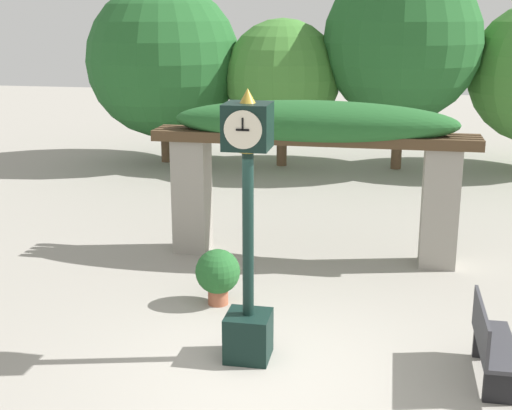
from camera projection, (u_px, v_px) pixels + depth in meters
The scene contains 6 objects.
ground_plane at pixel (271, 371), 8.44m from camera, with size 60.00×60.00×0.00m, color gray.
pedestal_clock at pixel (248, 238), 8.37m from camera, with size 0.54×0.57×3.29m.
pergola at pixel (313, 142), 11.82m from camera, with size 5.40×1.18×2.70m.
potted_plant_near_right at pixel (218, 273), 10.25m from camera, with size 0.65×0.65×0.82m.
park_bench at pixel (491, 345), 8.16m from camera, with size 0.42×1.33×0.89m.
tree_line at pixel (335, 60), 18.83m from camera, with size 13.86×4.73×5.39m.
Camera 1 is at (1.24, -7.52, 4.12)m, focal length 50.00 mm.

